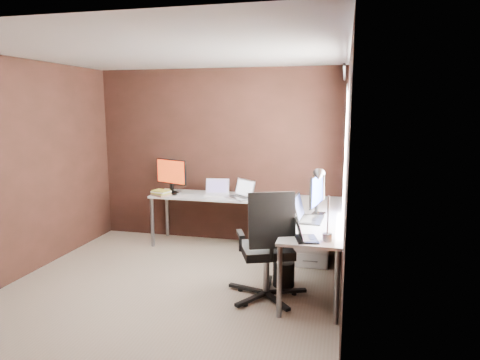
# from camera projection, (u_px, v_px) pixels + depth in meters

# --- Properties ---
(room) EXTENTS (3.60, 3.60, 2.50)m
(room) POSITION_uv_depth(u_px,v_px,m) (203.00, 172.00, 4.48)
(room) COLOR #9F907C
(room) RESTS_ON ground
(desk) EXTENTS (2.65, 2.25, 0.73)m
(desk) POSITION_uv_depth(u_px,v_px,m) (266.00, 209.00, 5.39)
(desk) COLOR white
(desk) RESTS_ON ground
(drawer_pedestal) EXTENTS (0.42, 0.50, 0.60)m
(drawer_pedestal) POSITION_uv_depth(u_px,v_px,m) (312.00, 239.00, 5.43)
(drawer_pedestal) COLOR white
(drawer_pedestal) RESTS_ON ground
(monitor_left) EXTENTS (0.53, 0.25, 0.48)m
(monitor_left) POSITION_uv_depth(u_px,v_px,m) (171.00, 174.00, 6.16)
(monitor_left) COLOR black
(monitor_left) RESTS_ON desk
(monitor_right) EXTENTS (0.18, 0.57, 0.47)m
(monitor_right) POSITION_uv_depth(u_px,v_px,m) (317.00, 192.00, 4.87)
(monitor_right) COLOR black
(monitor_right) RESTS_ON desk
(laptop_white) EXTENTS (0.36, 0.28, 0.22)m
(laptop_white) POSITION_uv_depth(u_px,v_px,m) (217.00, 191.00, 6.02)
(laptop_white) COLOR white
(laptop_white) RESTS_ON desk
(laptop_silver) EXTENTS (0.46, 0.43, 0.25)m
(laptop_silver) POSITION_uv_depth(u_px,v_px,m) (241.00, 194.00, 5.83)
(laptop_silver) COLOR silver
(laptop_silver) RESTS_ON desk
(laptop_black_big) EXTENTS (0.32, 0.44, 0.28)m
(laptop_black_big) POSITION_uv_depth(u_px,v_px,m) (305.00, 215.00, 4.68)
(laptop_black_big) COLOR black
(laptop_black_big) RESTS_ON desk
(laptop_black_small) EXTENTS (0.26, 0.31, 0.19)m
(laptop_black_small) POSITION_uv_depth(u_px,v_px,m) (304.00, 236.00, 3.97)
(laptop_black_small) COLOR black
(laptop_black_small) RESTS_ON desk
(book_stack) EXTENTS (0.30, 0.28, 0.08)m
(book_stack) POSITION_uv_depth(u_px,v_px,m) (161.00, 193.00, 5.98)
(book_stack) COLOR #906A4D
(book_stack) RESTS_ON desk
(mouse_left) EXTENTS (0.09, 0.06, 0.03)m
(mouse_left) POSITION_uv_depth(u_px,v_px,m) (174.00, 194.00, 5.98)
(mouse_left) COLOR black
(mouse_left) RESTS_ON desk
(mouse_corner) EXTENTS (0.10, 0.08, 0.03)m
(mouse_corner) POSITION_uv_depth(u_px,v_px,m) (271.00, 200.00, 5.62)
(mouse_corner) COLOR black
(mouse_corner) RESTS_ON desk
(desk_lamp) EXTENTS (0.20, 0.24, 0.66)m
(desk_lamp) POSITION_uv_depth(u_px,v_px,m) (322.00, 195.00, 3.97)
(desk_lamp) COLOR slate
(desk_lamp) RESTS_ON desk
(office_chair) EXTENTS (0.65, 0.69, 1.16)m
(office_chair) POSITION_uv_depth(u_px,v_px,m) (267.00, 267.00, 4.36)
(office_chair) COLOR black
(office_chair) RESTS_ON ground
(wastebasket) EXTENTS (0.29, 0.29, 0.27)m
(wastebasket) POSITION_uv_depth(u_px,v_px,m) (284.00, 274.00, 4.72)
(wastebasket) COLOR black
(wastebasket) RESTS_ON ground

